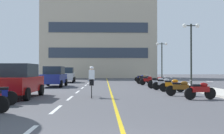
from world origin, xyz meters
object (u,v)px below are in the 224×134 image
object	(u,v)px
motorcycle_6	(164,84)
motorcycle_12	(143,79)
parked_car_mid	(54,76)
street_lamp_mid	(191,41)
cyclist_rider	(92,81)
street_lamp_far	(162,53)
motorcycle_11	(146,79)
motorcycle_4	(181,88)
motorcycle_7	(158,83)
motorcycle_5	(172,85)
motorcycle_3	(200,90)
motorcycle_8	(158,81)
motorcycle_13	(141,78)
motorcycle_10	(144,80)
parked_car_far	(67,75)
motorcycle_9	(148,80)
parked_car_near	(19,81)

from	to	relation	value
motorcycle_6	motorcycle_12	xyz separation A→B (m)	(0.27, 12.31, 0.00)
parked_car_mid	motorcycle_6	bearing A→B (deg)	-25.59
street_lamp_mid	cyclist_rider	bearing A→B (deg)	-137.23
street_lamp_far	motorcycle_11	bearing A→B (deg)	-133.36
motorcycle_4	motorcycle_7	xyz separation A→B (m)	(-0.03, 6.21, 0.00)
parked_car_mid	motorcycle_7	distance (m)	9.27
motorcycle_5	motorcycle_6	bearing A→B (deg)	95.00
motorcycle_5	motorcycle_7	bearing A→B (deg)	94.13
motorcycle_3	motorcycle_7	size ratio (longest dim) A/B	0.99
parked_car_mid	motorcycle_6	xyz separation A→B (m)	(8.95, -4.29, -0.44)
motorcycle_3	motorcycle_4	xyz separation A→B (m)	(-0.44, 1.87, 0.00)
motorcycle_8	motorcycle_12	size ratio (longest dim) A/B	0.97
street_lamp_mid	cyclist_rider	distance (m)	11.30
street_lamp_far	motorcycle_12	distance (m)	4.20
motorcycle_5	motorcycle_8	size ratio (longest dim) A/B	1.01
motorcycle_4	motorcycle_6	distance (m)	4.59
motorcycle_4	motorcycle_13	xyz separation A→B (m)	(0.37, 18.85, 0.00)
street_lamp_far	motorcycle_3	world-z (taller)	street_lamp_far
parked_car_mid	motorcycle_6	size ratio (longest dim) A/B	2.47
motorcycle_5	motorcycle_13	distance (m)	16.07
motorcycle_11	street_lamp_mid	bearing A→B (deg)	-73.88
motorcycle_8	motorcycle_13	size ratio (longest dim) A/B	0.98
motorcycle_10	motorcycle_12	size ratio (longest dim) A/B	0.98
parked_car_far	motorcycle_5	size ratio (longest dim) A/B	2.59
motorcycle_5	motorcycle_9	world-z (taller)	same
parked_car_mid	motorcycle_6	world-z (taller)	parked_car_mid
motorcycle_4	motorcycle_9	xyz separation A→B (m)	(-0.05, 11.08, 0.00)
motorcycle_10	street_lamp_mid	bearing A→B (deg)	-64.47
motorcycle_9	motorcycle_13	bearing A→B (deg)	86.89
motorcycle_4	motorcycle_13	world-z (taller)	same
street_lamp_mid	motorcycle_8	world-z (taller)	street_lamp_mid
motorcycle_5	motorcycle_6	size ratio (longest dim) A/B	0.97
parked_car_near	motorcycle_9	world-z (taller)	parked_car_near
motorcycle_8	motorcycle_10	distance (m)	4.57
motorcycle_3	motorcycle_9	xyz separation A→B (m)	(-0.49, 12.95, 0.00)
motorcycle_11	motorcycle_9	bearing A→B (deg)	-96.76
motorcycle_4	motorcycle_7	size ratio (longest dim) A/B	0.99
motorcycle_3	cyclist_rider	world-z (taller)	cyclist_rider
motorcycle_6	motorcycle_11	distance (m)	10.75
street_lamp_mid	motorcycle_6	size ratio (longest dim) A/B	3.10
parked_car_mid	parked_car_far	world-z (taller)	same
motorcycle_7	motorcycle_13	xyz separation A→B (m)	(0.40, 12.65, 0.00)
street_lamp_mid	motorcycle_13	distance (m)	12.73
parked_car_far	motorcycle_11	xyz separation A→B (m)	(9.39, -1.94, -0.44)
motorcycle_4	motorcycle_10	xyz separation A→B (m)	(-0.09, 13.13, 0.00)
motorcycle_3	motorcycle_9	size ratio (longest dim) A/B	1.00
parked_car_mid	motorcycle_9	distance (m)	9.13
motorcycle_3	motorcycle_6	world-z (taller)	same
motorcycle_12	cyclist_rider	bearing A→B (deg)	-107.28
street_lamp_mid	motorcycle_5	distance (m)	6.01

